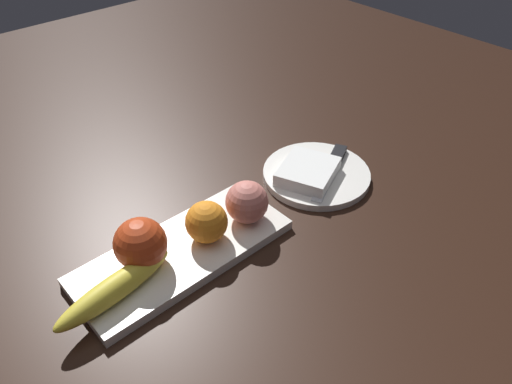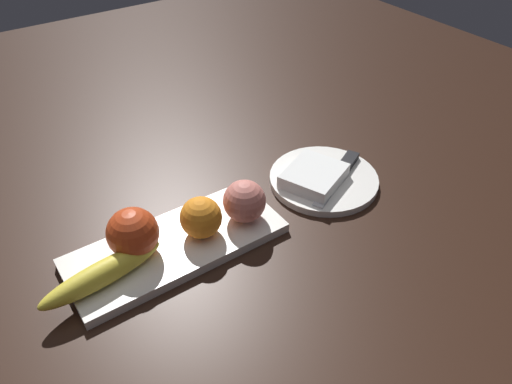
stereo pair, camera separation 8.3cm
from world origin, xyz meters
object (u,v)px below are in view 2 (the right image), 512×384
Objects in this scene: dinner_plate at (324,179)px; knife at (342,170)px; fruit_tray at (176,245)px; orange_near_apple at (201,217)px; banana at (102,274)px; peach at (244,201)px; apple at (133,233)px; folded_napkin at (314,176)px.

knife is (-0.04, 0.01, 0.01)m from dinner_plate.
dinner_plate is (-0.31, 0.00, -0.00)m from fruit_tray.
fruit_tray is 0.06m from orange_near_apple.
dinner_plate is at bearing 180.00° from fruit_tray.
orange_near_apple is at bearing -3.63° from banana.
dinner_plate is (-0.19, -0.01, -0.05)m from peach.
orange_near_apple is 0.08m from peach.
banana is at bearing 26.08° from apple.
orange_near_apple is at bearing -5.44° from peach.
banana is at bearing 7.79° from fruit_tray.
peach is (-0.18, 0.03, -0.00)m from apple.
fruit_tray reaches higher than dinner_plate.
dinner_plate is (-0.44, -0.02, -0.03)m from banana.
apple is 0.39× the size of dinner_plate.
banana reaches higher than dinner_plate.
peach reaches higher than dinner_plate.
peach is 0.42× the size of knife.
fruit_tray is 1.82× the size of banana.
fruit_tray is at bearing 0.92° from banana.
folded_napkin reaches higher than fruit_tray.
apple is at bearing -9.05° from peach.
fruit_tray is at bearing 166.82° from apple.
apple is at bearing -2.35° from folded_napkin.
folded_napkin is (0.03, 0.00, 0.02)m from dinner_plate.
peach is at bearing 5.22° from folded_napkin.
apple is 0.74× the size of folded_napkin.
banana is 2.67× the size of peach.
banana is at bearing 2.24° from dinner_plate.
fruit_tray is 1.70× the size of dinner_plate.
apple is 1.11× the size of peach.
banana is 0.41m from folded_napkin.
dinner_plate is 0.03m from folded_napkin.
peach reaches higher than folded_napkin.
orange_near_apple is 0.62× the size of folded_napkin.
orange_near_apple is (-0.11, 0.02, -0.01)m from apple.
apple is 0.47× the size of knife.
dinner_plate is (-0.27, -0.01, -0.04)m from orange_near_apple.
apple is at bearing 19.21° from banana.
orange_near_apple is at bearing -26.60° from knife.
fruit_tray is 4.87× the size of peach.
banana reaches higher than fruit_tray.
knife is at bearing 171.76° from folded_napkin.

